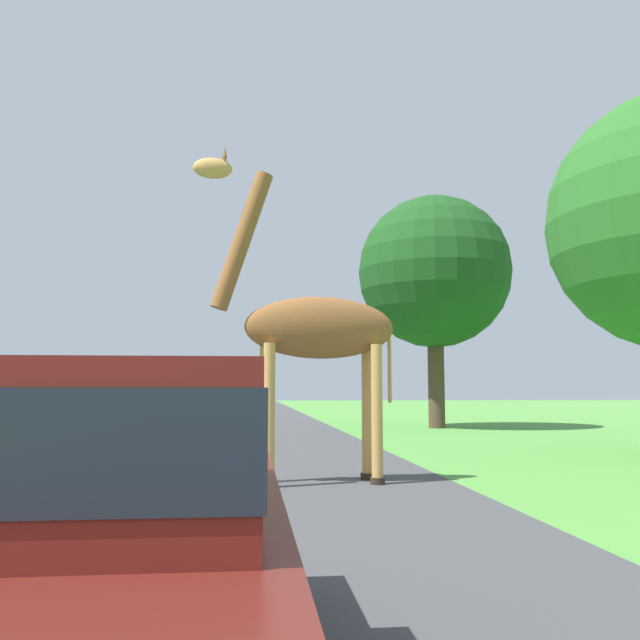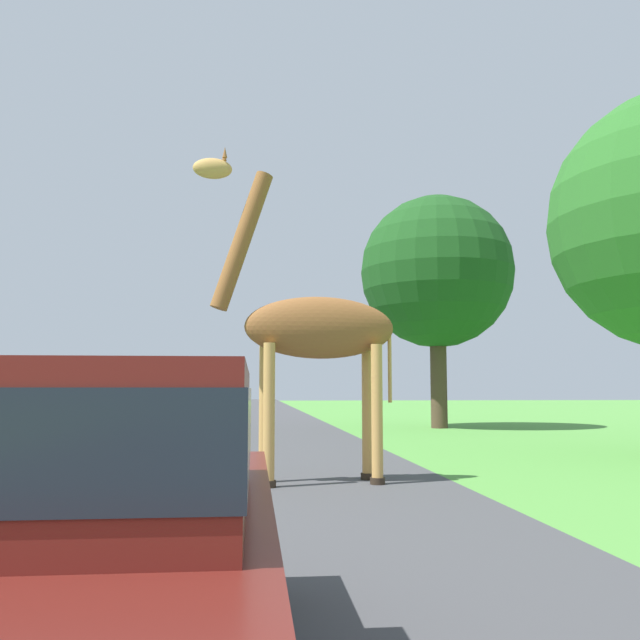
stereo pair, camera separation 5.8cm
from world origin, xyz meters
The scene contains 6 objects.
road centered at (0.00, 30.00, 0.00)m, with size 7.92×120.00×0.00m.
giraffe_near_road centered at (1.90, 10.60, 2.19)m, with size 2.98×0.87×4.78m.
car_lead_maroon centered at (0.17, 3.56, 0.75)m, with size 1.98×4.29×1.41m.
car_queue_right centered at (-2.29, 21.46, 0.81)m, with size 1.79×4.72×1.52m.
car_queue_left centered at (-3.04, 16.00, 0.73)m, with size 1.95×4.63×1.36m.
tree_left_edge centered at (7.41, 23.75, 5.38)m, with size 5.31×5.31×8.07m.
Camera 1 is at (1.02, 0.94, 1.32)m, focal length 38.00 mm.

